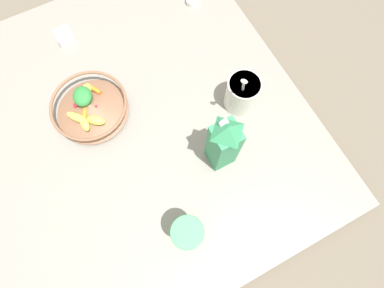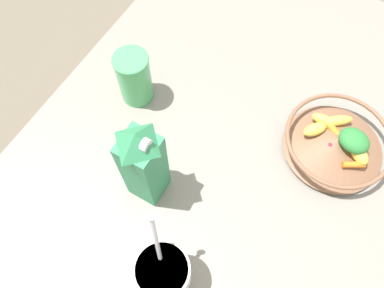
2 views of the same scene
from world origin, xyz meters
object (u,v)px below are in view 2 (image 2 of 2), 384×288
(fruit_bowl, at_px, (337,142))
(drinking_cup, at_px, (134,77))
(yogurt_tub, at_px, (164,273))
(milk_carton, at_px, (144,164))

(fruit_bowl, xyz_separation_m, drinking_cup, (-0.10, 0.49, 0.04))
(yogurt_tub, bearing_deg, fruit_bowl, -23.39)
(fruit_bowl, xyz_separation_m, milk_carton, (-0.30, 0.33, 0.09))
(yogurt_tub, bearing_deg, drinking_cup, 40.50)
(yogurt_tub, distance_m, drinking_cup, 0.46)
(fruit_bowl, bearing_deg, milk_carton, 131.97)
(fruit_bowl, distance_m, yogurt_tub, 0.49)
(fruit_bowl, height_order, yogurt_tub, yogurt_tub)
(fruit_bowl, distance_m, drinking_cup, 0.50)
(yogurt_tub, relative_size, drinking_cup, 1.67)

